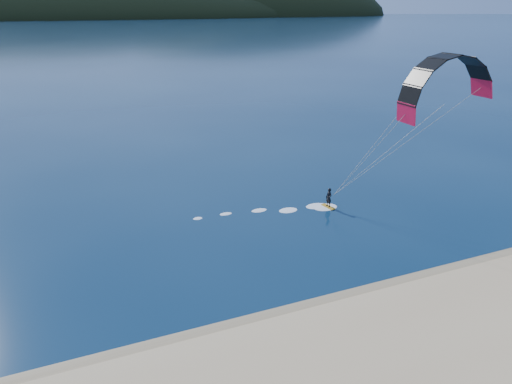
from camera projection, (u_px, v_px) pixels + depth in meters
wet_sand at (209, 343)px, 21.12m from camera, size 220.00×2.50×0.10m
headland at (68, 18)px, 656.20m from camera, size 1200.00×310.00×140.00m
kitesurfer_near at (436, 109)px, 30.52m from camera, size 20.10×7.46×11.38m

